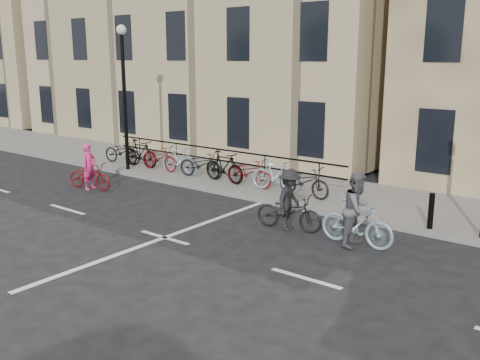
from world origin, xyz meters
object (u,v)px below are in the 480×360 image
Objects in this scene: cyclist_pink at (90,173)px; lamp_post at (124,80)px; cyclist_grey at (357,216)px; cyclist_dark at (289,206)px.

lamp_post is at bearing 10.53° from cyclist_pink.
cyclist_grey is 1.88m from cyclist_dark.
cyclist_dark reaches higher than cyclist_pink.
cyclist_pink is at bearing 84.35° from cyclist_dark.
lamp_post is 2.91× the size of cyclist_grey.
cyclist_dark is (8.54, -2.00, -2.87)m from lamp_post.
cyclist_grey is (9.45, 0.42, 0.18)m from cyclist_pink.
cyclist_grey is at bearing -100.05° from cyclist_dark.
cyclist_pink is 0.98× the size of cyclist_grey.
cyclist_dark is (7.57, 0.45, 0.10)m from cyclist_pink.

